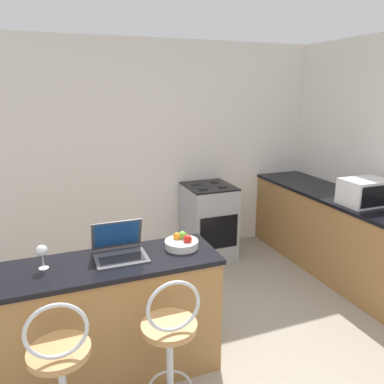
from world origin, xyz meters
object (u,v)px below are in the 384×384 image
stove_range (209,221)px  fruit_bowl (182,243)px  microwave (365,192)px  laptop (119,248)px  bar_stool_far (171,355)px  wine_glass_tall (42,252)px  bar_stool_near (63,383)px

stove_range → fruit_bowl: fruit_bowl is taller
microwave → stove_range: bearing=132.2°
laptop → microwave: size_ratio=0.79×
stove_range → fruit_bowl: bearing=-120.0°
bar_stool_far → wine_glass_tall: size_ratio=6.21×
microwave → fruit_bowl: 2.10m
bar_stool_far → wine_glass_tall: (-0.68, 0.58, 0.55)m
microwave → bar_stool_near: bearing=-163.1°
wine_glass_tall → laptop: bearing=2.0°
bar_stool_near → laptop: laptop is taller
wine_glass_tall → bar_stool_far: bearing=-40.5°
laptop → wine_glass_tall: bearing=-178.0°
microwave → wine_glass_tall: 3.05m
bar_stool_far → laptop: 0.79m
bar_stool_near → fruit_bowl: size_ratio=4.10×
bar_stool_near → stove_range: size_ratio=1.11×
bar_stool_far → fruit_bowl: size_ratio=4.10×
laptop → stove_range: (1.38, 1.58, -0.52)m
bar_stool_far → wine_glass_tall: bearing=139.5°
laptop → fruit_bowl: size_ratio=1.43×
bar_stool_far → wine_glass_tall: wine_glass_tall is taller
laptop → fruit_bowl: bearing=-3.0°
stove_range → laptop: bearing=-131.1°
bar_stool_far → stove_range: size_ratio=1.11×
stove_range → wine_glass_tall: size_ratio=5.57×
stove_range → wine_glass_tall: 2.53m
microwave → stove_range: (-1.15, 1.27, -0.59)m
laptop → microwave: microwave is taller
bar_stool_far → laptop: (-0.18, 0.60, 0.49)m
microwave → wine_glass_tall: bearing=-173.8°
bar_stool_near → wine_glass_tall: (-0.05, 0.58, 0.55)m
bar_stool_near → microwave: microwave is taller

